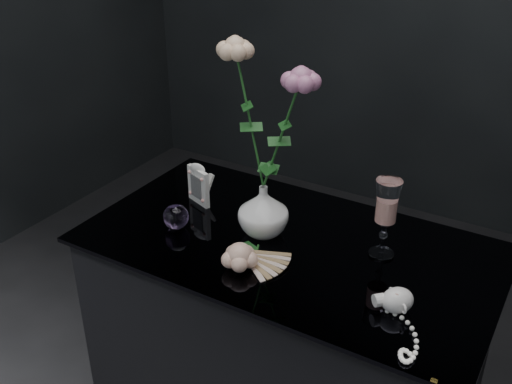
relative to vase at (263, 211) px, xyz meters
The scene contains 9 objects.
table 0.46m from the vase, ahead, with size 1.05×0.58×0.76m.
vase is the anchor object (origin of this frame).
wine_glass 0.31m from the vase, 12.00° to the left, with size 0.06×0.06×0.20m, color white, non-canonical shape.
picture_frame 0.25m from the vase, 168.00° to the left, with size 0.09×0.07×0.12m, color white, non-canonical shape.
paperweight 0.23m from the vase, 156.19° to the right, with size 0.07×0.07×0.07m, color #B785D9, non-canonical shape.
paper_fan 0.13m from the vase, 81.89° to the right, with size 0.23×0.18×0.02m, color beige, non-canonical shape.
loose_rose 0.17m from the vase, 79.57° to the right, with size 0.15×0.19×0.07m, color beige, non-canonical shape.
pearl_jar 0.43m from the vase, 17.18° to the right, with size 0.20×0.21×0.06m, color white, non-canonical shape.
roses 0.26m from the vase, 55.75° to the left, with size 0.25×0.10×0.41m.
Camera 1 is at (0.59, -1.11, 1.59)m, focal length 42.00 mm.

